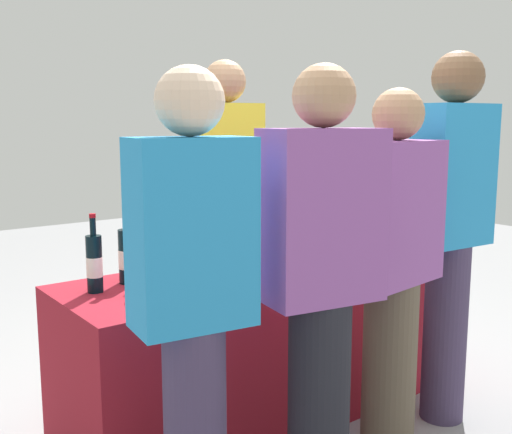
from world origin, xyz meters
TOP-DOWN VIEW (x-y plane):
  - ground_plane at (0.00, 0.00)m, footprint 12.00×12.00m
  - tasting_table at (0.00, 0.00)m, footprint 1.83×0.66m
  - wine_bottle_0 at (-0.75, 0.10)m, footprint 0.06×0.06m
  - wine_bottle_1 at (-0.58, 0.15)m, footprint 0.08×0.08m
  - wine_bottle_2 at (-0.43, 0.15)m, footprint 0.07×0.07m
  - wine_bottle_3 at (-0.22, 0.17)m, footprint 0.07×0.07m
  - wine_bottle_4 at (-0.06, 0.17)m, footprint 0.07×0.07m
  - wine_bottle_5 at (0.27, 0.14)m, footprint 0.08×0.08m
  - wine_bottle_6 at (0.42, 0.16)m, footprint 0.07×0.07m
  - wine_bottle_7 at (0.69, 0.13)m, footprint 0.07×0.07m
  - wine_glass_0 at (-0.61, -0.07)m, footprint 0.07×0.07m
  - wine_glass_1 at (-0.18, -0.09)m, footprint 0.07×0.07m
  - wine_glass_2 at (-0.01, -0.16)m, footprint 0.07×0.07m
  - wine_glass_3 at (0.51, -0.16)m, footprint 0.07×0.07m
  - wine_glass_4 at (0.59, -0.11)m, footprint 0.07×0.07m
  - ice_bucket at (0.54, 0.04)m, footprint 0.18×0.18m
  - server_pouring at (0.24, 0.60)m, footprint 0.41×0.25m
  - guest_0 at (-0.73, -0.63)m, footprint 0.40×0.26m
  - guest_1 at (-0.25, -0.70)m, footprint 0.44×0.30m
  - guest_2 at (0.24, -0.61)m, footprint 0.44×0.27m
  - guest_3 at (0.70, -0.55)m, footprint 0.38×0.23m

SIDE VIEW (x-z plane):
  - ground_plane at x=0.00m, z-range 0.00..0.00m
  - tasting_table at x=0.00m, z-range 0.00..0.73m
  - wine_glass_1 at x=-0.18m, z-range 0.75..0.88m
  - wine_glass_4 at x=0.59m, z-range 0.76..0.89m
  - wine_glass_3 at x=0.51m, z-range 0.76..0.89m
  - wine_glass_2 at x=-0.01m, z-range 0.76..0.90m
  - guest_2 at x=0.24m, z-range 0.05..1.60m
  - wine_bottle_5 at x=0.27m, z-range 0.68..0.98m
  - ice_bucket at x=0.54m, z-range 0.73..0.94m
  - wine_bottle_7 at x=0.69m, z-range 0.69..0.98m
  - wine_bottle_6 at x=0.42m, z-range 0.68..0.99m
  - wine_glass_0 at x=-0.61m, z-range 0.76..0.91m
  - wine_bottle_3 at x=-0.22m, z-range 0.68..1.00m
  - wine_bottle_4 at x=-0.06m, z-range 0.69..1.00m
  - wine_bottle_2 at x=-0.43m, z-range 0.68..1.01m
  - wine_bottle_1 at x=-0.58m, z-range 0.68..1.01m
  - wine_bottle_0 at x=-0.75m, z-range 0.69..1.01m
  - guest_0 at x=-0.73m, z-range 0.07..1.65m
  - guest_1 at x=-0.25m, z-range 0.06..1.67m
  - guest_3 at x=0.70m, z-range 0.09..1.82m
  - server_pouring at x=0.24m, z-range 0.09..1.83m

